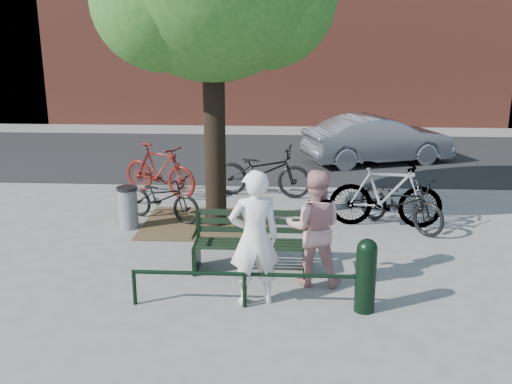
# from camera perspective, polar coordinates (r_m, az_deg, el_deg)

# --- Properties ---
(ground) EXTENTS (90.00, 90.00, 0.00)m
(ground) POSITION_cam_1_polar(r_m,az_deg,el_deg) (8.95, -0.57, -7.90)
(ground) COLOR gray
(ground) RESTS_ON ground
(dirt_pit) EXTENTS (2.40, 2.00, 0.02)m
(dirt_pit) POSITION_cam_1_polar(r_m,az_deg,el_deg) (11.09, -5.00, -3.14)
(dirt_pit) COLOR brown
(dirt_pit) RESTS_ON ground
(road) EXTENTS (40.00, 7.00, 0.01)m
(road) POSITION_cam_1_polar(r_m,az_deg,el_deg) (17.07, 1.29, 3.67)
(road) COLOR black
(road) RESTS_ON ground
(park_bench) EXTENTS (1.74, 0.54, 0.97)m
(park_bench) POSITION_cam_1_polar(r_m,az_deg,el_deg) (8.85, -0.54, -4.86)
(park_bench) COLOR black
(park_bench) RESTS_ON ground
(guard_railing) EXTENTS (3.06, 0.06, 0.51)m
(guard_railing) POSITION_cam_1_polar(r_m,az_deg,el_deg) (7.70, -1.16, -8.74)
(guard_railing) COLOR black
(guard_railing) RESTS_ON ground
(person_left) EXTENTS (0.77, 0.60, 1.88)m
(person_left) POSITION_cam_1_polar(r_m,az_deg,el_deg) (7.62, -0.17, -4.63)
(person_left) COLOR white
(person_left) RESTS_ON ground
(person_right) EXTENTS (0.88, 0.70, 1.72)m
(person_right) POSITION_cam_1_polar(r_m,az_deg,el_deg) (8.29, 5.83, -3.58)
(person_right) COLOR tan
(person_right) RESTS_ON ground
(bollard) EXTENTS (0.27, 0.27, 1.02)m
(bollard) POSITION_cam_1_polar(r_m,az_deg,el_deg) (7.68, 10.93, -7.94)
(bollard) COLOR black
(bollard) RESTS_ON ground
(litter_bin) EXTENTS (0.39, 0.39, 0.80)m
(litter_bin) POSITION_cam_1_polar(r_m,az_deg,el_deg) (10.98, -12.66, -1.50)
(litter_bin) COLOR gray
(litter_bin) RESTS_ON ground
(bicycle_a) EXTENTS (1.83, 1.24, 0.91)m
(bicycle_a) POSITION_cam_1_polar(r_m,az_deg,el_deg) (11.29, -9.40, -0.58)
(bicycle_a) COLOR black
(bicycle_a) RESTS_ON ground
(bicycle_b) EXTENTS (2.01, 1.37, 1.18)m
(bicycle_b) POSITION_cam_1_polar(r_m,az_deg,el_deg) (12.99, -9.65, 2.19)
(bicycle_b) COLOR #56100C
(bicycle_b) RESTS_ON ground
(bicycle_c) EXTENTS (2.29, 1.11, 1.15)m
(bicycle_c) POSITION_cam_1_polar(r_m,az_deg,el_deg) (12.75, 0.65, 2.10)
(bicycle_c) COLOR black
(bicycle_c) RESTS_ON ground
(bicycle_d) EXTENTS (2.15, 0.78, 1.26)m
(bicycle_d) POSITION_cam_1_polar(r_m,az_deg,el_deg) (11.00, 12.84, -0.25)
(bicycle_d) COLOR gray
(bicycle_d) RESTS_ON ground
(bicycle_e) EXTENTS (1.79, 1.86, 1.00)m
(bicycle_e) POSITION_cam_1_polar(r_m,az_deg,el_deg) (11.04, 14.26, -0.98)
(bicycle_e) COLOR black
(bicycle_e) RESTS_ON ground
(parked_car) EXTENTS (4.34, 2.66, 1.35)m
(parked_car) POSITION_cam_1_polar(r_m,az_deg,el_deg) (16.33, 12.09, 5.15)
(parked_car) COLOR gray
(parked_car) RESTS_ON ground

